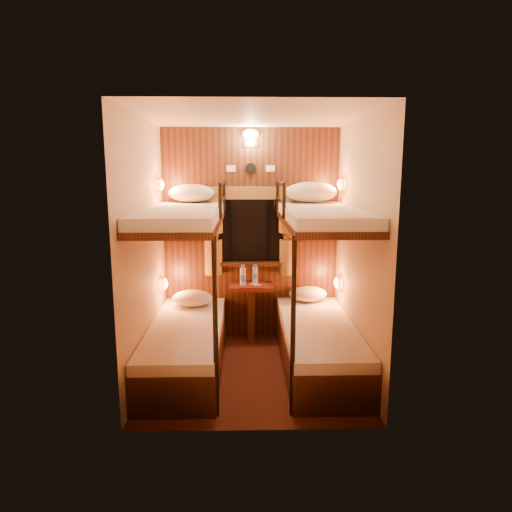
{
  "coord_description": "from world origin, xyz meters",
  "views": [
    {
      "loc": [
        -0.07,
        -4.18,
        1.92
      ],
      "look_at": [
        0.04,
        0.15,
        1.11
      ],
      "focal_mm": 32.0,
      "sensor_mm": 36.0,
      "label": 1
    }
  ],
  "objects_px": {
    "bunk_right": "(319,313)",
    "bottle_right": "(255,275)",
    "table": "(251,305)",
    "bottle_left": "(243,277)",
    "bunk_left": "(186,314)"
  },
  "relations": [
    {
      "from": "table",
      "to": "bottle_left",
      "type": "bearing_deg",
      "value": -158.11
    },
    {
      "from": "bunk_left",
      "to": "bunk_right",
      "type": "distance_m",
      "value": 1.3
    },
    {
      "from": "bottle_right",
      "to": "table",
      "type": "bearing_deg",
      "value": -132.06
    },
    {
      "from": "bottle_right",
      "to": "bottle_left",
      "type": "bearing_deg",
      "value": -147.29
    },
    {
      "from": "table",
      "to": "bottle_right",
      "type": "distance_m",
      "value": 0.34
    },
    {
      "from": "table",
      "to": "bottle_left",
      "type": "xyz_separation_m",
      "value": [
        -0.09,
        -0.04,
        0.34
      ]
    },
    {
      "from": "bunk_right",
      "to": "bottle_right",
      "type": "distance_m",
      "value": 1.04
    },
    {
      "from": "bunk_left",
      "to": "table",
      "type": "relative_size",
      "value": 2.9
    },
    {
      "from": "bunk_right",
      "to": "bottle_right",
      "type": "bearing_deg",
      "value": 125.76
    },
    {
      "from": "bunk_right",
      "to": "bunk_left",
      "type": "bearing_deg",
      "value": 180.0
    },
    {
      "from": "bunk_left",
      "to": "bunk_right",
      "type": "xyz_separation_m",
      "value": [
        1.3,
        0.0,
        0.0
      ]
    },
    {
      "from": "bunk_right",
      "to": "bottle_right",
      "type": "relative_size",
      "value": 8.34
    },
    {
      "from": "bunk_left",
      "to": "table",
      "type": "distance_m",
      "value": 1.02
    },
    {
      "from": "bunk_left",
      "to": "table",
      "type": "bearing_deg",
      "value": 50.33
    },
    {
      "from": "bottle_right",
      "to": "bunk_left",
      "type": "bearing_deg",
      "value": -129.83
    }
  ]
}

